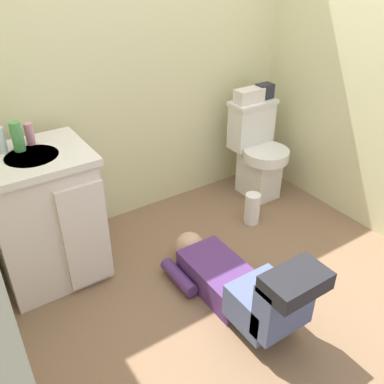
% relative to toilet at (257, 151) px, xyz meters
% --- Properties ---
extents(ground_plane, '(2.91, 3.17, 0.04)m').
position_rel_toilet_xyz_m(ground_plane, '(-0.85, -0.78, -0.39)').
color(ground_plane, '#806046').
extents(wall_back, '(2.57, 0.08, 2.40)m').
position_rel_toilet_xyz_m(wall_back, '(-0.85, 0.34, 0.83)').
color(wall_back, beige).
rests_on(wall_back, ground_plane).
extents(toilet, '(0.36, 0.46, 0.75)m').
position_rel_toilet_xyz_m(toilet, '(0.00, 0.00, 0.00)').
color(toilet, white).
rests_on(toilet, ground_plane).
extents(vanity_cabinet, '(0.60, 0.53, 0.82)m').
position_rel_toilet_xyz_m(vanity_cabinet, '(-1.67, -0.06, 0.05)').
color(vanity_cabinet, silver).
rests_on(vanity_cabinet, ground_plane).
extents(faucet, '(0.02, 0.02, 0.10)m').
position_rel_toilet_xyz_m(faucet, '(-1.67, 0.09, 0.50)').
color(faucet, silver).
rests_on(faucet, vanity_cabinet).
extents(person_plumber, '(0.39, 1.06, 0.52)m').
position_rel_toilet_xyz_m(person_plumber, '(-0.91, -0.92, -0.19)').
color(person_plumber, '#512D6B').
rests_on(person_plumber, ground_plane).
extents(tissue_box, '(0.22, 0.11, 0.10)m').
position_rel_toilet_xyz_m(tissue_box, '(-0.04, 0.09, 0.43)').
color(tissue_box, silver).
rests_on(tissue_box, toilet).
extents(toiletry_bag, '(0.12, 0.09, 0.11)m').
position_rel_toilet_xyz_m(toiletry_bag, '(0.11, 0.09, 0.44)').
color(toiletry_bag, '#26262D').
rests_on(toiletry_bag, toilet).
extents(bottle_clear, '(0.04, 0.04, 0.14)m').
position_rel_toilet_xyz_m(bottle_clear, '(-1.78, 0.05, 0.52)').
color(bottle_clear, silver).
rests_on(bottle_clear, vanity_cabinet).
extents(bottle_green, '(0.06, 0.06, 0.16)m').
position_rel_toilet_xyz_m(bottle_green, '(-1.71, 0.03, 0.53)').
color(bottle_green, '#4E9E52').
rests_on(bottle_green, vanity_cabinet).
extents(bottle_pink, '(0.05, 0.05, 0.12)m').
position_rel_toilet_xyz_m(bottle_pink, '(-1.63, 0.08, 0.51)').
color(bottle_pink, pink).
rests_on(bottle_pink, vanity_cabinet).
extents(paper_towel_roll, '(0.11, 0.11, 0.24)m').
position_rel_toilet_xyz_m(paper_towel_roll, '(-0.30, -0.32, -0.25)').
color(paper_towel_roll, white).
rests_on(paper_towel_roll, ground_plane).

